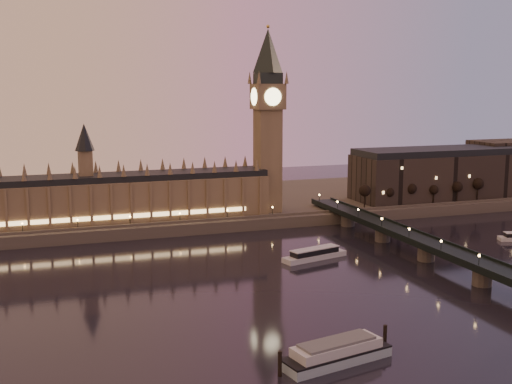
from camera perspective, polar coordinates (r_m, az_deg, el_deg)
ground at (r=241.27m, az=-1.20°, el=-9.17°), size 700.00×700.00×0.00m
far_embankment at (r=402.42m, az=-4.34°, el=-1.19°), size 560.00×130.00×6.00m
palace_of_westminster at (r=344.51m, az=-13.84°, el=-0.08°), size 180.00×26.62×52.00m
big_ben at (r=360.91m, az=1.05°, el=7.36°), size 17.68×17.68×104.00m
westminster_bridge at (r=280.32m, az=17.01°, el=-5.76°), size 13.20×260.00×15.30m
city_block at (r=441.22m, az=18.04°, el=1.84°), size 155.00×45.00×34.00m
bare_tree_0 at (r=378.90m, az=9.90°, el=-0.09°), size 6.09×6.09×12.39m
bare_tree_1 at (r=386.32m, az=11.85°, el=0.03°), size 6.09×6.09×12.39m
bare_tree_2 at (r=394.17m, az=13.73°, el=0.15°), size 6.09×6.09×12.39m
bare_tree_3 at (r=402.43m, az=15.53°, el=0.26°), size 6.09×6.09×12.39m
bare_tree_4 at (r=411.07m, az=17.25°, el=0.37°), size 6.09×6.09×12.39m
bare_tree_5 at (r=420.07m, az=18.91°, el=0.47°), size 6.09×6.09×12.39m
cruise_boat_a at (r=290.19m, az=5.24°, el=-5.53°), size 32.60×14.80×5.10m
moored_barge at (r=186.81m, az=7.18°, el=-13.97°), size 37.46×15.74×7.01m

